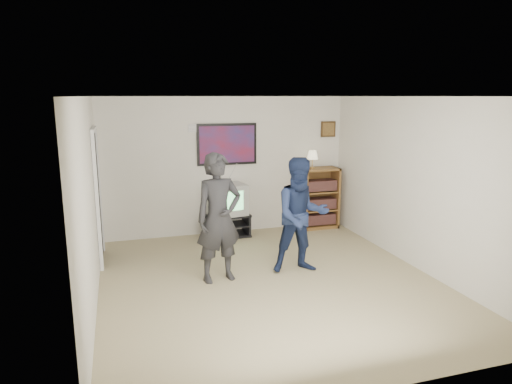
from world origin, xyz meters
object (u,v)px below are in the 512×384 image
crt_television (226,199)px  bookshelf (319,198)px  person_tall (219,218)px  person_short (301,216)px  media_stand (226,225)px

crt_television → bookshelf: size_ratio=0.56×
person_tall → person_short: person_tall is taller
person_short → crt_television: bearing=113.4°
bookshelf → person_short: 2.35m
bookshelf → media_stand: bearing=-178.4°
crt_television → person_short: 2.06m
bookshelf → person_tall: 3.12m
bookshelf → person_short: person_short is taller
media_stand → bookshelf: (1.85, 0.05, 0.38)m
media_stand → person_tall: bearing=-108.1°
crt_television → person_tall: size_ratio=0.37×
person_short → bookshelf: bearing=64.2°
person_short → media_stand: bearing=113.5°
media_stand → person_tall: (-0.55, -1.92, 0.68)m
person_tall → crt_television: bearing=63.8°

